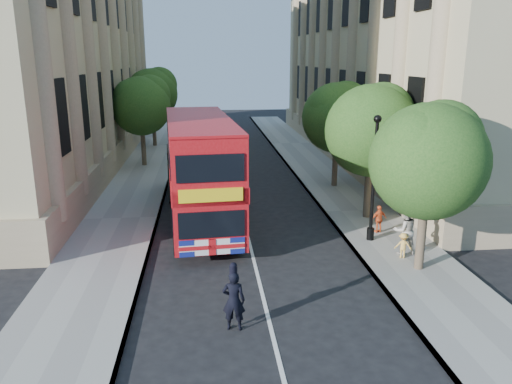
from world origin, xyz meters
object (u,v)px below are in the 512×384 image
object	(u,v)px
box_van	(185,173)
lamp_post	(373,184)
police_constable	(234,301)
woman_pedestrian	(405,230)
double_decker_bus	(200,168)

from	to	relation	value
box_van	lamp_post	bearing A→B (deg)	-50.30
police_constable	woman_pedestrian	world-z (taller)	woman_pedestrian
double_decker_bus	box_van	distance (m)	5.31
box_van	woman_pedestrian	size ratio (longest dim) A/B	2.41
double_decker_bus	woman_pedestrian	distance (m)	9.24
box_van	police_constable	distance (m)	14.61
woman_pedestrian	double_decker_bus	bearing A→B (deg)	-33.72
lamp_post	woman_pedestrian	size ratio (longest dim) A/B	2.73
double_decker_bus	police_constable	world-z (taller)	double_decker_bus
lamp_post	police_constable	distance (m)	8.86
lamp_post	double_decker_bus	size ratio (longest dim) A/B	0.49
box_van	police_constable	size ratio (longest dim) A/B	2.58
box_van	woman_pedestrian	world-z (taller)	box_van
double_decker_bus	box_van	bearing A→B (deg)	96.04
police_constable	double_decker_bus	bearing A→B (deg)	-75.01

